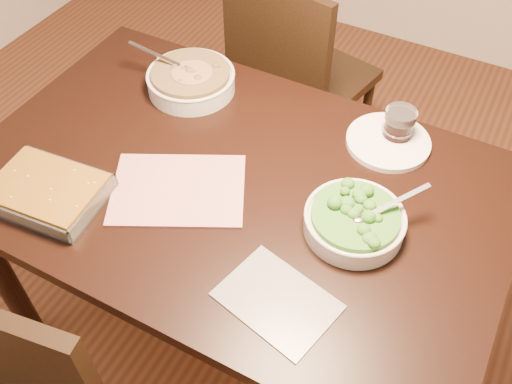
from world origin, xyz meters
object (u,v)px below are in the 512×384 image
Objects in this scene: table at (234,204)px; baking_dish at (47,191)px; wine_tumbler at (399,124)px; stew_bowl at (191,80)px; broccoli_bowl at (354,221)px; dinner_plate at (388,142)px; chair_far at (293,73)px.

baking_dish is (-0.38, -0.27, 0.12)m from table.
stew_bowl is at bearing -172.62° from wine_tumbler.
broccoli_bowl is 2.56× the size of wine_tumbler.
wine_tumbler is (-0.01, 0.36, 0.02)m from broccoli_bowl.
wine_tumbler reaches higher than dinner_plate.
stew_bowl is 0.69m from broccoli_bowl.
baking_dish is 0.31× the size of chair_far.
stew_bowl is at bearing 76.42° from baking_dish.
baking_dish is at bearing -159.53° from broccoli_bowl.
baking_dish reaches higher than dinner_plate.
wine_tumbler is (0.70, 0.62, 0.03)m from baking_dish.
table is 0.36m from broccoli_bowl.
broccoli_bowl is 0.36m from wine_tumbler.
baking_dish is 1.08m from chair_far.
broccoli_bowl is at bearing -87.76° from wine_tumbler.
wine_tumbler reaches higher than table.
dinner_plate reaches higher than table.
wine_tumbler is (0.32, 0.35, 0.15)m from table.
chair_far is (0.12, 0.49, -0.26)m from stew_bowl.
wine_tumbler is 0.41× the size of dinner_plate.
chair_far reaches higher than baking_dish.
table is 0.45m from dinner_plate.
table is 4.72× the size of baking_dish.
wine_tumbler is at bearing 36.57° from baking_dish.
dinner_plate is at bearing 149.46° from chair_far.
stew_bowl is at bearing 156.40° from broccoli_bowl.
wine_tumbler reaches higher than baking_dish.
stew_bowl reaches higher than baking_dish.
chair_far is at bearing 74.11° from baking_dish.
table is at bearing -132.53° from wine_tumbler.
dinner_plate is (0.61, 0.05, -0.03)m from stew_bowl.
chair_far reaches higher than stew_bowl.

